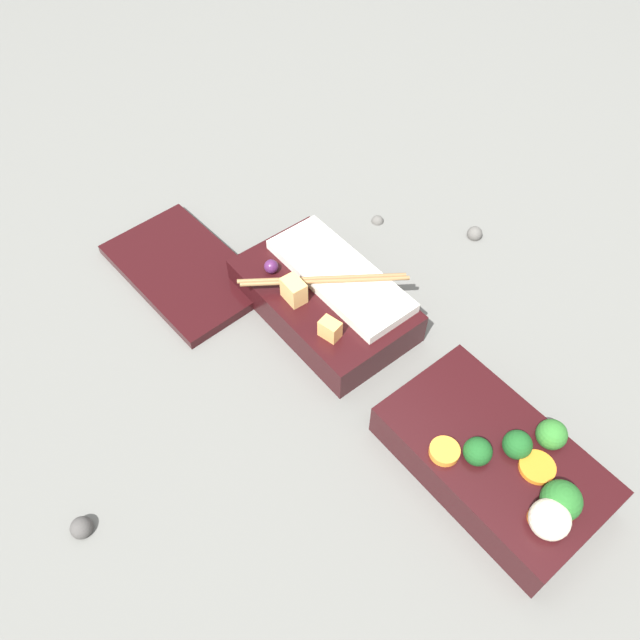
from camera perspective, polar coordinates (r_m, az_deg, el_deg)
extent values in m
plane|color=slate|center=(0.69, 6.83, -5.43)|extent=(3.00, 3.00, 0.00)
cube|color=black|center=(0.64, 15.53, -12.05)|extent=(0.21, 0.13, 0.04)
sphere|color=#19511E|center=(0.61, 14.21, -11.58)|extent=(0.03, 0.03, 0.03)
sphere|color=#19511E|center=(0.62, 17.59, -10.81)|extent=(0.03, 0.03, 0.03)
sphere|color=#236023|center=(0.61, 21.32, -15.01)|extent=(0.04, 0.04, 0.04)
sphere|color=#2D7028|center=(0.63, 20.41, -9.78)|extent=(0.03, 0.03, 0.03)
cylinder|color=orange|center=(0.60, 19.61, -16.65)|extent=(0.03, 0.03, 0.01)
cylinder|color=orange|center=(0.60, 11.31, -11.68)|extent=(0.04, 0.04, 0.01)
cylinder|color=orange|center=(0.61, 21.54, -15.42)|extent=(0.03, 0.03, 0.01)
cylinder|color=orange|center=(0.62, 19.23, -12.59)|extent=(0.04, 0.04, 0.01)
sphere|color=beige|center=(0.59, 20.26, -16.73)|extent=(0.04, 0.04, 0.04)
cube|color=black|center=(0.73, 0.16, 1.74)|extent=(0.21, 0.13, 0.04)
cube|color=silver|center=(0.72, 1.81, 4.14)|extent=(0.19, 0.07, 0.01)
cube|color=#F4A356|center=(0.66, 0.92, -0.84)|extent=(0.03, 0.02, 0.02)
cube|color=#EAB266|center=(0.69, -2.41, 2.72)|extent=(0.03, 0.02, 0.03)
sphere|color=#4C1E4C|center=(0.73, -4.49, 4.90)|extent=(0.02, 0.02, 0.02)
cylinder|color=olive|center=(0.70, 0.15, 3.83)|extent=(0.12, 0.16, 0.01)
cylinder|color=olive|center=(0.70, 0.18, 3.41)|extent=(0.12, 0.16, 0.01)
cube|color=black|center=(0.80, -12.26, 4.48)|extent=(0.22, 0.13, 0.01)
sphere|color=#595651|center=(0.86, 5.29, 9.17)|extent=(0.02, 0.02, 0.02)
sphere|color=#595651|center=(0.86, 13.96, 7.65)|extent=(0.02, 0.02, 0.02)
sphere|color=#474442|center=(0.65, -20.95, -17.31)|extent=(0.02, 0.02, 0.02)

